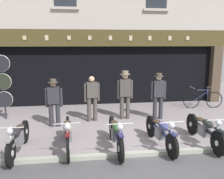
# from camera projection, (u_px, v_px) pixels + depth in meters

# --- Properties ---
(shop_facade) EXTENTS (10.74, 4.42, 6.53)m
(shop_facade) POSITION_uv_depth(u_px,v_px,m) (105.00, 63.00, 12.26)
(shop_facade) COLOR black
(shop_facade) RESTS_ON ground
(motorcycle_left) EXTENTS (0.62, 1.98, 0.91)m
(motorcycle_left) POSITION_uv_depth(u_px,v_px,m) (18.00, 138.00, 5.93)
(motorcycle_left) COLOR black
(motorcycle_left) RESTS_ON ground
(motorcycle_center_left) EXTENTS (0.62, 2.06, 0.93)m
(motorcycle_center_left) POSITION_uv_depth(u_px,v_px,m) (68.00, 133.00, 6.17)
(motorcycle_center_left) COLOR black
(motorcycle_center_left) RESTS_ON ground
(motorcycle_center) EXTENTS (0.62, 2.09, 0.93)m
(motorcycle_center) POSITION_uv_depth(u_px,v_px,m) (116.00, 134.00, 6.17)
(motorcycle_center) COLOR black
(motorcycle_center) RESTS_ON ground
(motorcycle_center_right) EXTENTS (0.62, 2.05, 0.91)m
(motorcycle_center_right) POSITION_uv_depth(u_px,v_px,m) (161.00, 132.00, 6.33)
(motorcycle_center_right) COLOR black
(motorcycle_center_right) RESTS_ON ground
(motorcycle_right) EXTENTS (0.62, 2.06, 0.91)m
(motorcycle_right) POSITION_uv_depth(u_px,v_px,m) (205.00, 129.00, 6.49)
(motorcycle_right) COLOR black
(motorcycle_right) RESTS_ON ground
(salesman_left) EXTENTS (0.56, 0.33, 1.60)m
(salesman_left) POSITION_uv_depth(u_px,v_px,m) (54.00, 101.00, 7.81)
(salesman_left) COLOR #2D2D33
(salesman_left) RESTS_ON ground
(shopkeeper_center) EXTENTS (0.55, 0.29, 1.61)m
(shopkeeper_center) POSITION_uv_depth(u_px,v_px,m) (92.00, 97.00, 8.36)
(shopkeeper_center) COLOR #47423D
(shopkeeper_center) RESTS_ON ground
(salesman_right) EXTENTS (0.56, 0.37, 1.77)m
(salesman_right) POSITION_uv_depth(u_px,v_px,m) (125.00, 92.00, 8.58)
(salesman_right) COLOR #47423D
(salesman_right) RESTS_ON ground
(assistant_far_right) EXTENTS (0.56, 0.33, 1.69)m
(assistant_far_right) POSITION_uv_depth(u_px,v_px,m) (158.00, 94.00, 8.57)
(assistant_far_right) COLOR #2D2D33
(assistant_far_right) RESTS_ON ground
(tyre_sign_pole) EXTENTS (0.59, 0.06, 2.33)m
(tyre_sign_pole) POSITION_uv_depth(u_px,v_px,m) (3.00, 82.00, 8.49)
(tyre_sign_pole) COLOR #232328
(tyre_sign_pole) RESTS_ON ground
(advert_board_near) EXTENTS (0.70, 0.03, 0.92)m
(advert_board_near) POSITION_uv_depth(u_px,v_px,m) (151.00, 61.00, 10.92)
(advert_board_near) COLOR beige
(advert_board_far) EXTENTS (0.77, 0.03, 1.11)m
(advert_board_far) POSITION_uv_depth(u_px,v_px,m) (176.00, 63.00, 11.09)
(advert_board_far) COLOR silver
(leaning_bicycle) EXTENTS (1.72, 0.50, 0.95)m
(leaning_bicycle) POSITION_uv_depth(u_px,v_px,m) (203.00, 99.00, 10.18)
(leaning_bicycle) COLOR black
(leaning_bicycle) RESTS_ON ground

